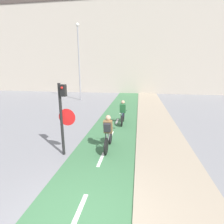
{
  "coord_description": "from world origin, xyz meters",
  "views": [
    {
      "loc": [
        1.34,
        -2.93,
        3.44
      ],
      "look_at": [
        0.0,
        5.79,
        1.2
      ],
      "focal_mm": 28.0,
      "sensor_mm": 36.0,
      "label": 1
    }
  ],
  "objects_px": {
    "traffic_light_pole": "(63,112)",
    "cyclist_far": "(123,114)",
    "cyclist_near": "(108,134)",
    "street_lamp_far": "(79,56)"
  },
  "relations": [
    {
      "from": "traffic_light_pole",
      "to": "street_lamp_far",
      "type": "relative_size",
      "value": 0.37
    },
    {
      "from": "street_lamp_far",
      "to": "cyclist_far",
      "type": "relative_size",
      "value": 4.64
    },
    {
      "from": "street_lamp_far",
      "to": "cyclist_near",
      "type": "xyz_separation_m",
      "value": [
        5.04,
        -11.28,
        -3.95
      ]
    },
    {
      "from": "cyclist_near",
      "to": "traffic_light_pole",
      "type": "bearing_deg",
      "value": -155.15
    },
    {
      "from": "cyclist_near",
      "to": "cyclist_far",
      "type": "relative_size",
      "value": 1.04
    },
    {
      "from": "traffic_light_pole",
      "to": "cyclist_far",
      "type": "height_order",
      "value": "traffic_light_pole"
    },
    {
      "from": "traffic_light_pole",
      "to": "cyclist_near",
      "type": "relative_size",
      "value": 1.67
    },
    {
      "from": "street_lamp_far",
      "to": "cyclist_far",
      "type": "bearing_deg",
      "value": -55.2
    },
    {
      "from": "cyclist_far",
      "to": "street_lamp_far",
      "type": "bearing_deg",
      "value": 124.8
    },
    {
      "from": "traffic_light_pole",
      "to": "cyclist_far",
      "type": "distance_m",
      "value": 4.89
    }
  ]
}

